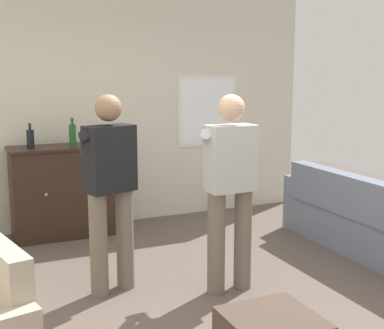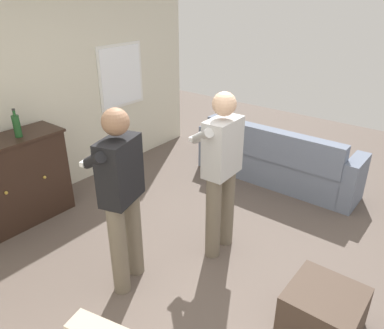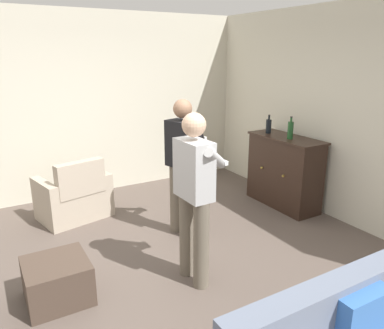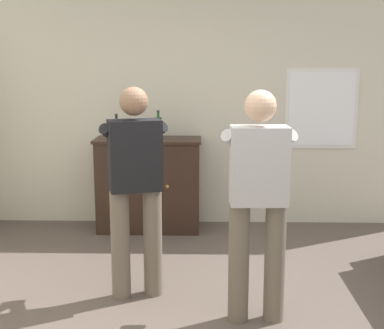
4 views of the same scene
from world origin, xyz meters
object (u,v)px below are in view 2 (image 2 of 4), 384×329
ottoman (323,311)px  person_standing_right (221,168)px  sideboard_cabinet (16,181)px  bottle_liquor_amber (17,126)px  person_standing_left (121,193)px  couch (274,161)px

ottoman → person_standing_right: size_ratio=0.33×
sideboard_cabinet → bottle_liquor_amber: bearing=-25.3°
bottle_liquor_amber → person_standing_left: 1.67m
couch → person_standing_right: 1.82m
couch → ottoman: size_ratio=4.11×
bottle_liquor_amber → ottoman: size_ratio=0.56×
sideboard_cabinet → bottle_liquor_amber: bottle_liquor_amber is taller
couch → bottle_liquor_amber: bottle_liquor_amber is taller
sideboard_cabinet → ottoman: 3.42m
bottle_liquor_amber → ottoman: 3.47m
sideboard_cabinet → person_standing_left: person_standing_left is taller
person_standing_left → bottle_liquor_amber: bearing=88.6°
bottle_liquor_amber → person_standing_right: bearing=-66.8°
bottle_liquor_amber → person_standing_right: 2.24m
sideboard_cabinet → person_standing_right: 2.36m
person_standing_left → ottoman: bearing=-70.9°
sideboard_cabinet → person_standing_left: bearing=-87.4°
bottle_liquor_amber → ottoman: bearing=-81.0°
ottoman → person_standing_left: size_ratio=0.33×
bottle_liquor_amber → person_standing_right: size_ratio=0.19×
person_standing_right → bottle_liquor_amber: bearing=113.2°
bottle_liquor_amber → couch: bearing=-35.2°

